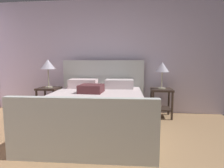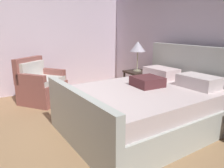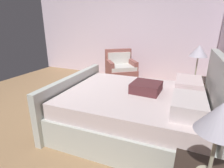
% 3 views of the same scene
% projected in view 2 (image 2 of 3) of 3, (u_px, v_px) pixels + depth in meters
% --- Properties ---
extents(ground_plane, '(5.34, 5.42, 0.02)m').
position_uv_depth(ground_plane, '(42.00, 155.00, 2.61)').
color(ground_plane, '#A67F57').
extents(wall_back, '(5.46, 0.12, 2.56)m').
position_uv_depth(wall_back, '(203.00, 39.00, 3.66)').
color(wall_back, silver).
rests_on(wall_back, ground).
extents(wall_side_left, '(0.12, 5.54, 2.56)m').
position_uv_depth(wall_side_left, '(6.00, 37.00, 4.56)').
color(wall_side_left, silver).
rests_on(wall_side_left, ground).
extents(bed, '(1.87, 2.27, 1.19)m').
position_uv_depth(bed, '(146.00, 106.00, 3.20)').
color(bed, silver).
rests_on(bed, ground).
extents(nightstand_left, '(0.44, 0.44, 0.60)m').
position_uv_depth(nightstand_left, '(137.00, 80.00, 4.56)').
color(nightstand_left, '#352821').
rests_on(nightstand_left, ground).
extents(table_lamp_left, '(0.31, 0.31, 0.61)m').
position_uv_depth(table_lamp_left, '(138.00, 47.00, 4.39)').
color(table_lamp_left, '#B7B293').
rests_on(table_lamp_left, nightstand_left).
extents(armchair, '(1.02, 1.02, 0.90)m').
position_uv_depth(armchair, '(40.00, 85.00, 4.35)').
color(armchair, '#97564E').
rests_on(armchair, ground).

